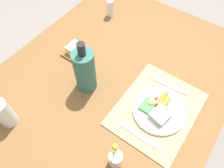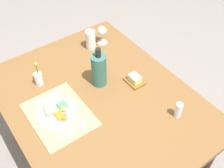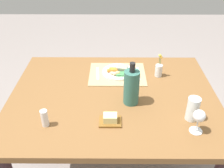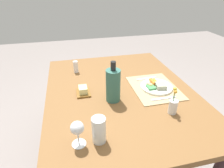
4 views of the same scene
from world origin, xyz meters
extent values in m
plane|color=gray|center=(0.00, 0.00, 0.00)|extent=(8.00, 8.00, 0.00)
cube|color=brown|center=(0.00, 0.00, 0.73)|extent=(1.40, 1.09, 0.04)
cylinder|color=#342225|center=(0.61, -0.46, 0.36)|extent=(0.07, 0.07, 0.71)
cylinder|color=#342225|center=(0.61, 0.46, 0.36)|extent=(0.07, 0.07, 0.71)
cube|color=tan|center=(-0.03, -0.27, 0.76)|extent=(0.43, 0.34, 0.01)
cylinder|color=white|center=(-0.04, -0.28, 0.77)|extent=(0.24, 0.24, 0.02)
cube|color=gray|center=(-0.07, -0.30, 0.79)|extent=(0.10, 0.09, 0.03)
cylinder|color=orange|center=(0.00, -0.29, 0.79)|extent=(0.07, 0.03, 0.03)
cylinder|color=orange|center=(0.01, -0.26, 0.79)|extent=(0.08, 0.03, 0.03)
ellipsoid|color=#CCBD6E|center=(-0.03, -0.23, 0.79)|extent=(0.04, 0.03, 0.03)
ellipsoid|color=#D2AF83|center=(-0.01, -0.22, 0.79)|extent=(0.04, 0.03, 0.03)
ellipsoid|color=#DBAC85|center=(0.01, -0.23, 0.79)|extent=(0.03, 0.03, 0.02)
cube|color=#428C4E|center=(-0.06, -0.22, 0.78)|extent=(0.07, 0.06, 0.01)
cube|color=silver|center=(-0.19, -0.26, 0.76)|extent=(0.02, 0.19, 0.00)
cube|color=silver|center=(0.12, -0.26, 0.76)|extent=(0.03, 0.18, 0.00)
cylinder|color=silver|center=(-0.46, 0.24, 0.83)|extent=(0.07, 0.07, 0.15)
cylinder|color=silver|center=(-0.46, 0.24, 0.80)|extent=(0.07, 0.07, 0.08)
cylinder|color=white|center=(-0.47, 0.35, 0.76)|extent=(0.07, 0.07, 0.00)
cylinder|color=white|center=(-0.47, 0.35, 0.80)|extent=(0.01, 0.01, 0.08)
sphere|color=white|center=(-0.47, 0.35, 0.87)|extent=(0.07, 0.07, 0.07)
cylinder|color=white|center=(0.39, 0.30, 0.81)|extent=(0.04, 0.04, 0.11)
cylinder|color=silver|center=(-0.34, -0.25, 0.80)|extent=(0.05, 0.05, 0.09)
cylinder|color=#3F7233|center=(-0.34, -0.24, 0.84)|extent=(0.00, 0.00, 0.18)
sphere|color=gold|center=(-0.34, -0.24, 0.93)|extent=(0.02, 0.02, 0.02)
cylinder|color=#3F7233|center=(-0.34, -0.24, 0.84)|extent=(0.00, 0.00, 0.16)
sphere|color=#F9B63E|center=(-0.34, -0.24, 0.92)|extent=(0.02, 0.02, 0.02)
cylinder|color=#34675B|center=(-0.11, 0.08, 0.87)|extent=(0.10, 0.10, 0.23)
cylinder|color=black|center=(-0.11, 0.08, 1.01)|extent=(0.03, 0.03, 0.06)
cube|color=brown|center=(0.02, 0.28, 0.76)|extent=(0.13, 0.10, 0.01)
cube|color=beige|center=(0.02, 0.28, 0.79)|extent=(0.08, 0.06, 0.04)
camera|label=1|loc=(-0.53, -0.37, 1.65)|focal=34.62mm
camera|label=2|loc=(0.98, -0.61, 2.07)|focal=44.02mm
camera|label=3|loc=(0.00, 1.40, 1.77)|focal=40.83mm
camera|label=4|loc=(-1.18, 0.34, 1.51)|focal=30.21mm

